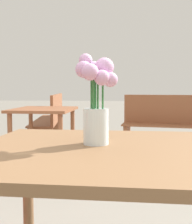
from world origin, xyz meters
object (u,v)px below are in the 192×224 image
object	(u,v)px
flower_vase	(96,101)
table_front	(115,177)
bench_middle	(52,119)
bench_near	(179,124)
table_back	(44,120)

from	to	relation	value
flower_vase	table_front	bearing A→B (deg)	-37.86
bench_middle	bench_near	bearing A→B (deg)	-12.76
table_front	bench_middle	size ratio (longest dim) A/B	0.61
flower_vase	table_back	distance (m)	2.25
flower_vase	bench_middle	world-z (taller)	flower_vase
flower_vase	bench_near	xyz separation A→B (m)	(0.90, 2.89, -0.44)
flower_vase	bench_near	distance (m)	3.06
flower_vase	bench_middle	distance (m)	3.49
table_front	flower_vase	xyz separation A→B (m)	(-0.07, 0.06, 0.26)
table_front	flower_vase	world-z (taller)	flower_vase
bench_middle	table_back	xyz separation A→B (m)	(0.21, -1.23, 0.13)
bench_near	bench_middle	bearing A→B (deg)	167.24
table_back	flower_vase	bearing A→B (deg)	-69.99
bench_near	bench_middle	distance (m)	1.92
flower_vase	bench_near	world-z (taller)	flower_vase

